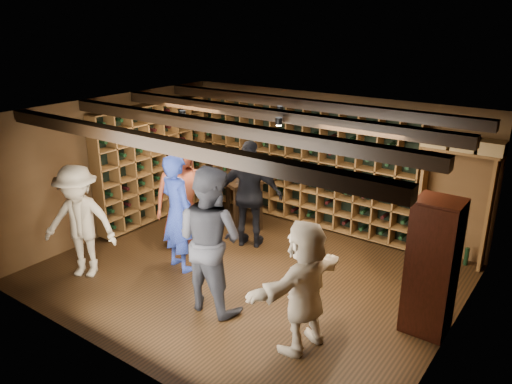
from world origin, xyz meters
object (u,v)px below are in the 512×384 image
Objects in this scene: man_blue_shirt at (178,213)px; guest_beige at (304,286)px; tasting_table at (231,181)px; guest_woman_black at (251,195)px; man_grey_suit at (210,239)px; guest_red_floral at (182,194)px; guest_khaki at (80,222)px; display_cabinet at (431,270)px.

man_blue_shirt is 2.69m from guest_beige.
tasting_table is (-0.45, 1.90, -0.10)m from man_blue_shirt.
guest_woman_black is (0.43, 1.32, -0.00)m from man_blue_shirt.
guest_red_floral is at bearing -35.83° from man_grey_suit.
guest_woman_black reaches higher than guest_khaki.
man_grey_suit is 2.93m from tasting_table.
guest_khaki is at bearing -160.89° from display_cabinet.
man_grey_suit is 1.23× the size of guest_beige.
display_cabinet reaches higher than guest_beige.
guest_beige is at bearing -76.03° from guest_red_floral.
man_blue_shirt is 1.27m from man_grey_suit.
man_grey_suit is 1.08× the size of guest_woman_black.
tasting_table is (-1.59, 2.46, -0.17)m from man_grey_suit.
guest_khaki reaches higher than display_cabinet.
guest_woman_black is 1.32× the size of tasting_table.
guest_beige is (3.67, 0.42, -0.06)m from guest_khaki.
man_grey_suit is at bearing 165.97° from man_blue_shirt.
guest_red_floral is 1.07× the size of guest_khaki.
guest_khaki reaches higher than tasting_table.
display_cabinet is at bearing -54.65° from guest_red_floral.
guest_khaki is (-4.76, -1.65, 0.03)m from display_cabinet.
display_cabinet is at bearing -7.72° from guest_khaki.
display_cabinet is 1.06× the size of guest_beige.
display_cabinet is at bearing -155.17° from man_grey_suit.
display_cabinet is 1.64m from guest_beige.
tasting_table is at bearing 32.77° from guest_red_floral.
guest_red_floral reaches higher than guest_woman_black.
man_grey_suit is at bearing -36.83° from tasting_table.
guest_beige is (2.19, -1.92, -0.11)m from guest_woman_black.
guest_red_floral is at bearing 45.68° from guest_khaki.
man_grey_suit is 1.43× the size of tasting_table.
guest_khaki is at bearing 12.38° from man_grey_suit.
man_blue_shirt is (-3.72, -0.62, 0.08)m from display_cabinet.
guest_woman_black is 2.91m from guest_beige.
man_grey_suit is 1.07× the size of guest_red_floral.
guest_red_floral is 1.14× the size of guest_beige.
guest_woman_black is at bearing 30.98° from guest_khaki.
guest_woman_black is at bearing -95.93° from man_blue_shirt.
tasting_table is at bearing -53.55° from guest_woman_black.
guest_red_floral reaches higher than tasting_table.
guest_beige reaches higher than tasting_table.
man_blue_shirt is 1.39m from guest_woman_black.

